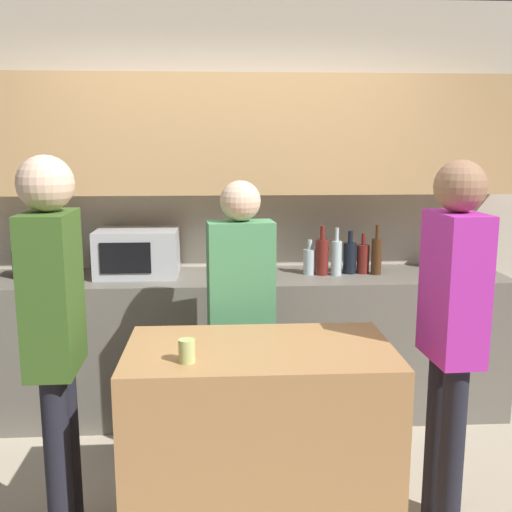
{
  "coord_description": "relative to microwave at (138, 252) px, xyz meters",
  "views": [
    {
      "loc": [
        -0.05,
        -2.39,
        1.77
      ],
      "look_at": [
        0.11,
        0.3,
        1.26
      ],
      "focal_mm": 42.0,
      "sensor_mm": 36.0,
      "label": 1
    }
  ],
  "objects": [
    {
      "name": "bottle_4",
      "position": [
        1.47,
        -0.03,
        -0.05
      ],
      "size": [
        0.08,
        0.08,
        0.26
      ],
      "color": "maroon",
      "rests_on": "back_counter"
    },
    {
      "name": "cup_0",
      "position": [
        0.4,
        -1.56,
        -0.12
      ],
      "size": [
        0.07,
        0.07,
        0.09
      ],
      "color": "#C0CD77",
      "rests_on": "kitchen_island"
    },
    {
      "name": "bottle_0",
      "position": [
        1.12,
        -0.03,
        -0.06
      ],
      "size": [
        0.08,
        0.08,
        0.23
      ],
      "color": "silver",
      "rests_on": "back_counter"
    },
    {
      "name": "bottle_1",
      "position": [
        1.19,
        -0.06,
        -0.03
      ],
      "size": [
        0.09,
        0.09,
        0.32
      ],
      "color": "maroon",
      "rests_on": "back_counter"
    },
    {
      "name": "person_center",
      "position": [
        1.55,
        -1.36,
        -0.06
      ],
      "size": [
        0.22,
        0.35,
        1.71
      ],
      "rotation": [
        0.0,
        0.0,
        -4.67
      ],
      "color": "black",
      "rests_on": "ground_plane"
    },
    {
      "name": "person_right",
      "position": [
        -0.16,
        -1.41,
        -0.04
      ],
      "size": [
        0.23,
        0.34,
        1.73
      ],
      "rotation": [
        0.0,
        0.0,
        -1.55
      ],
      "color": "black",
      "rests_on": "ground_plane"
    },
    {
      "name": "bottle_3",
      "position": [
        1.38,
        -0.03,
        -0.04
      ],
      "size": [
        0.09,
        0.09,
        0.28
      ],
      "color": "black",
      "rests_on": "back_counter"
    },
    {
      "name": "microwave",
      "position": [
        0.0,
        0.0,
        0.0
      ],
      "size": [
        0.52,
        0.39,
        0.3
      ],
      "color": "#B7BABC",
      "rests_on": "back_counter"
    },
    {
      "name": "bottle_2",
      "position": [
        1.28,
        -0.08,
        -0.03
      ],
      "size": [
        0.07,
        0.07,
        0.31
      ],
      "color": "silver",
      "rests_on": "back_counter"
    },
    {
      "name": "bottle_5",
      "position": [
        1.55,
        -0.07,
        -0.03
      ],
      "size": [
        0.07,
        0.07,
        0.33
      ],
      "color": "#472814",
      "rests_on": "back_counter"
    },
    {
      "name": "person_left",
      "position": [
        0.64,
        -0.81,
        -0.14
      ],
      "size": [
        0.36,
        0.22,
        1.59
      ],
      "rotation": [
        0.0,
        0.0,
        -3.04
      ],
      "color": "black",
      "rests_on": "ground_plane"
    },
    {
      "name": "toaster",
      "position": [
        -0.64,
        0.0,
        -0.06
      ],
      "size": [
        0.26,
        0.16,
        0.18
      ],
      "color": "black",
      "rests_on": "back_counter"
    },
    {
      "name": "back_wall",
      "position": [
        0.58,
        0.21,
        0.46
      ],
      "size": [
        6.4,
        0.4,
        2.7
      ],
      "color": "beige",
      "rests_on": "ground_plane"
    },
    {
      "name": "kitchen_island",
      "position": [
        0.7,
        -1.4,
        -0.62
      ],
      "size": [
        1.15,
        0.65,
        0.91
      ],
      "color": "#B27F4C",
      "rests_on": "ground_plane"
    },
    {
      "name": "potted_plant",
      "position": [
        2.18,
        0.0,
        0.05
      ],
      "size": [
        0.14,
        0.14,
        0.4
      ],
      "color": "#333D4C",
      "rests_on": "back_counter"
    },
    {
      "name": "back_counter",
      "position": [
        0.58,
        -0.06,
        -0.61
      ],
      "size": [
        3.6,
        0.62,
        0.93
      ],
      "color": "#6B665B",
      "rests_on": "ground_plane"
    }
  ]
}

